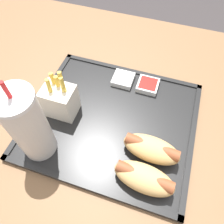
{
  "coord_description": "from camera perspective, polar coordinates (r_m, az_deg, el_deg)",
  "views": [
    {
      "loc": [
        -0.1,
        0.29,
        1.2
      ],
      "look_at": [
        -0.02,
        0.03,
        0.79
      ],
      "focal_mm": 35.0,
      "sensor_mm": 36.0,
      "label": 1
    }
  ],
  "objects": [
    {
      "name": "food_tray",
      "position": [
        0.53,
        0.0,
        -2.1
      ],
      "size": [
        0.39,
        0.34,
        0.01
      ],
      "color": "black",
      "rests_on": "dining_table"
    },
    {
      "name": "ground_plane",
      "position": [
        1.24,
        -0.22,
        -19.34
      ],
      "size": [
        8.0,
        8.0,
        0.0
      ],
      "primitive_type": "plane",
      "color": "#383333"
    },
    {
      "name": "hot_dog_near",
      "position": [
        0.47,
        10.24,
        -9.43
      ],
      "size": [
        0.13,
        0.06,
        0.05
      ],
      "color": "tan",
      "rests_on": "food_tray"
    },
    {
      "name": "hot_dog_far",
      "position": [
        0.44,
        8.37,
        -16.69
      ],
      "size": [
        0.13,
        0.07,
        0.05
      ],
      "color": "tan",
      "rests_on": "food_tray"
    },
    {
      "name": "dining_table",
      "position": [
        0.88,
        -0.29,
        -13.23
      ],
      "size": [
        1.39,
        0.82,
        0.75
      ],
      "color": "brown",
      "rests_on": "ground_plane"
    },
    {
      "name": "sauce_cup_ketchup",
      "position": [
        0.58,
        9.34,
        6.97
      ],
      "size": [
        0.05,
        0.05,
        0.02
      ],
      "color": "silver",
      "rests_on": "food_tray"
    },
    {
      "name": "fries_carton",
      "position": [
        0.52,
        -13.37,
        3.07
      ],
      "size": [
        0.07,
        0.06,
        0.12
      ],
      "color": "silver",
      "rests_on": "food_tray"
    },
    {
      "name": "soda_cup",
      "position": [
        0.44,
        -20.96,
        -3.42
      ],
      "size": [
        0.07,
        0.07,
        0.21
      ],
      "color": "silver",
      "rests_on": "food_tray"
    },
    {
      "name": "sauce_cup_mayo",
      "position": [
        0.59,
        2.91,
        8.59
      ],
      "size": [
        0.05,
        0.05,
        0.02
      ],
      "color": "silver",
      "rests_on": "food_tray"
    }
  ]
}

